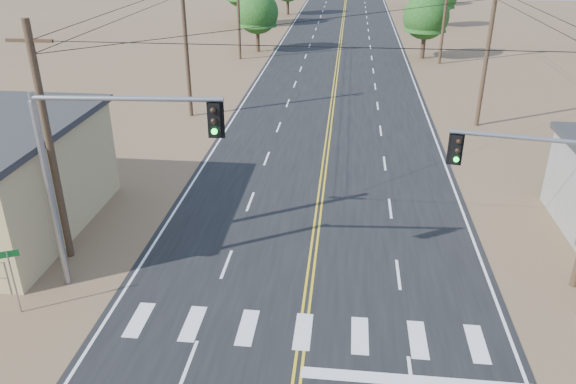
# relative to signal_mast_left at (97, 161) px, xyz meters

# --- Properties ---
(road) EXTENTS (15.00, 200.00, 0.02)m
(road) POSITION_rel_signal_mast_left_xyz_m (7.70, 19.87, -5.33)
(road) COLOR black
(road) RESTS_ON ground
(utility_pole_left_near) EXTENTS (1.80, 0.30, 10.00)m
(utility_pole_left_near) POSITION_rel_signal_mast_left_xyz_m (-2.80, 1.87, -0.22)
(utility_pole_left_near) COLOR #4C3826
(utility_pole_left_near) RESTS_ON ground
(utility_pole_left_mid) EXTENTS (1.80, 0.30, 10.00)m
(utility_pole_left_mid) POSITION_rel_signal_mast_left_xyz_m (-2.80, 21.87, -0.22)
(utility_pole_left_mid) COLOR #4C3826
(utility_pole_left_mid) RESTS_ON ground
(utility_pole_left_far) EXTENTS (1.80, 0.30, 10.00)m
(utility_pole_left_far) POSITION_rel_signal_mast_left_xyz_m (-2.80, 41.87, -0.22)
(utility_pole_left_far) COLOR #4C3826
(utility_pole_left_far) RESTS_ON ground
(utility_pole_right_mid) EXTENTS (1.80, 0.30, 10.00)m
(utility_pole_right_mid) POSITION_rel_signal_mast_left_xyz_m (18.20, 21.87, -0.22)
(utility_pole_right_mid) COLOR #4C3826
(utility_pole_right_mid) RESTS_ON ground
(utility_pole_right_far) EXTENTS (1.80, 0.30, 10.00)m
(utility_pole_right_far) POSITION_rel_signal_mast_left_xyz_m (18.20, 41.87, -0.22)
(utility_pole_right_far) COLOR #4C3826
(utility_pole_right_far) RESTS_ON ground
(signal_mast_left) EXTENTS (6.79, 0.74, 7.87)m
(signal_mast_left) POSITION_rel_signal_mast_left_xyz_m (0.00, 0.00, 0.00)
(signal_mast_left) COLOR gray
(signal_mast_left) RESTS_ON ground
(signal_mast_right) EXTENTS (5.44, 1.14, 6.84)m
(signal_mast_right) POSITION_rel_signal_mast_left_xyz_m (16.18, 0.13, -0.73)
(signal_mast_right) COLOR gray
(signal_mast_right) RESTS_ON ground
(street_sign) EXTENTS (0.73, 0.36, 2.64)m
(street_sign) POSITION_rel_signal_mast_left_xyz_m (-2.83, -2.13, -3.57)
(street_sign) COLOR gray
(street_sign) RESTS_ON ground
(tree_left_near) EXTENTS (4.69, 4.69, 7.81)m
(tree_left_near) POSITION_rel_signal_mast_left_xyz_m (-1.49, 46.02, -0.56)
(tree_left_near) COLOR #3F2D1E
(tree_left_near) RESTS_ON ground
(tree_right_near) EXTENTS (4.80, 4.80, 8.00)m
(tree_right_near) POSITION_rel_signal_mast_left_xyz_m (16.70, 44.35, -0.45)
(tree_right_near) COLOR #3F2D1E
(tree_right_near) RESTS_ON ground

